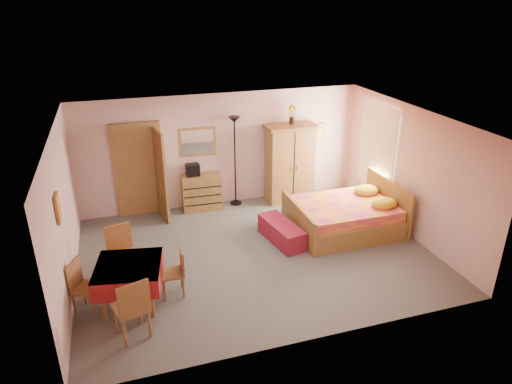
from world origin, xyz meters
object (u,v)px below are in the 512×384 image
object	(u,v)px
chest_of_drawers	(201,192)
dining_table	(130,285)
bench	(282,232)
chair_east	(172,273)
wall_mirror	(197,142)
floor_lamp	(235,162)
wardrobe	(290,163)
chair_south	(131,307)
chair_west	(87,287)
stereo	(193,170)
chair_north	(123,255)
sunflower_vase	(292,114)
bed	(344,208)

from	to	relation	value
chest_of_drawers	dining_table	size ratio (longest dim) A/B	0.88
bench	chair_east	size ratio (longest dim) A/B	1.46
wall_mirror	floor_lamp	xyz separation A→B (m)	(0.81, -0.18, -0.50)
wardrobe	chair_south	bearing A→B (deg)	-136.66
wall_mirror	chair_west	xyz separation A→B (m)	(-2.40, -3.37, -1.11)
stereo	wardrobe	bearing A→B (deg)	-3.61
chair_south	chest_of_drawers	bearing A→B (deg)	47.99
floor_lamp	chair_north	world-z (taller)	floor_lamp
stereo	chair_south	size ratio (longest dim) A/B	0.29
floor_lamp	chair_north	xyz separation A→B (m)	(-2.64, -2.47, -0.55)
sunflower_vase	chair_west	bearing A→B (deg)	-145.51
stereo	chair_south	distance (m)	4.29
chair_north	bed	bearing A→B (deg)	172.75
chest_of_drawers	chair_west	xyz separation A→B (m)	(-2.40, -3.16, 0.03)
chest_of_drawers	wardrobe	xyz separation A→B (m)	(2.11, -0.12, 0.51)
sunflower_vase	dining_table	world-z (taller)	sunflower_vase
bench	dining_table	world-z (taller)	dining_table
bench	floor_lamp	bearing A→B (deg)	101.37
wardrobe	bed	size ratio (longest dim) A/B	0.85
chest_of_drawers	chair_east	xyz separation A→B (m)	(-1.10, -3.09, -0.00)
floor_lamp	chair_south	bearing A→B (deg)	-123.51
dining_table	chair_south	bearing A→B (deg)	-92.15
bed	chair_south	bearing A→B (deg)	-155.68
wall_mirror	chair_west	distance (m)	4.28
sunflower_vase	bench	size ratio (longest dim) A/B	0.37
bench	chest_of_drawers	bearing A→B (deg)	121.62
chair_north	chair_east	world-z (taller)	chair_north
sunflower_vase	bed	size ratio (longest dim) A/B	0.21
chair_north	wardrobe	bearing A→B (deg)	-163.39
chair_north	floor_lamp	bearing A→B (deg)	-150.89
bed	chair_west	world-z (taller)	bed
floor_lamp	sunflower_vase	size ratio (longest dim) A/B	4.71
sunflower_vase	dining_table	size ratio (longest dim) A/B	0.45
wardrobe	sunflower_vase	xyz separation A→B (m)	(0.05, 0.09, 1.14)
sunflower_vase	chair_east	bearing A→B (deg)	-136.77
chair_west	sunflower_vase	bearing A→B (deg)	148.97
dining_table	floor_lamp	bearing A→B (deg)	51.02
chair_south	chair_east	distance (m)	1.08
chair_north	chair_west	size ratio (longest dim) A/B	1.12
dining_table	chair_south	xyz separation A→B (m)	(-0.03, -0.75, 0.13)
dining_table	chair_west	bearing A→B (deg)	179.88
sunflower_vase	chair_south	xyz separation A→B (m)	(-3.96, -3.89, -1.57)
stereo	chair_east	distance (m)	3.30
chair_west	chair_east	bearing A→B (deg)	117.54
sunflower_vase	chair_north	distance (m)	4.92
wall_mirror	sunflower_vase	xyz separation A→B (m)	(2.16, -0.24, 0.52)
chest_of_drawers	floor_lamp	distance (m)	1.03
wall_mirror	chair_south	xyz separation A→B (m)	(-1.79, -4.12, -1.05)
bed	chest_of_drawers	bearing A→B (deg)	143.76
chair_south	chair_west	bearing A→B (deg)	111.36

